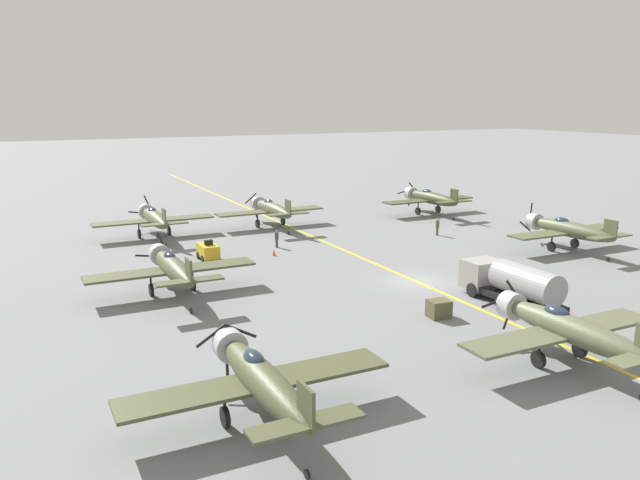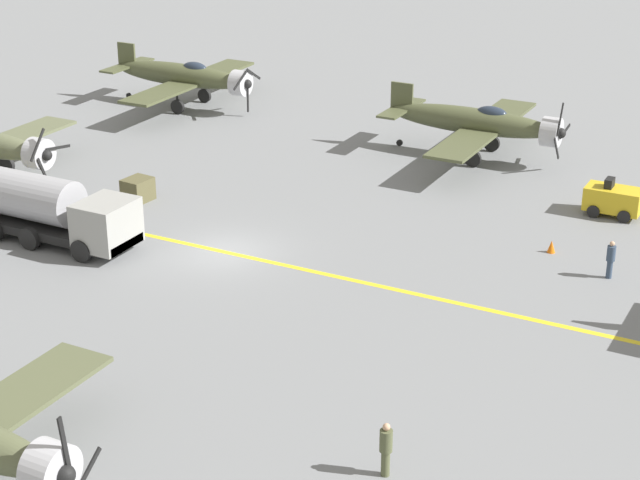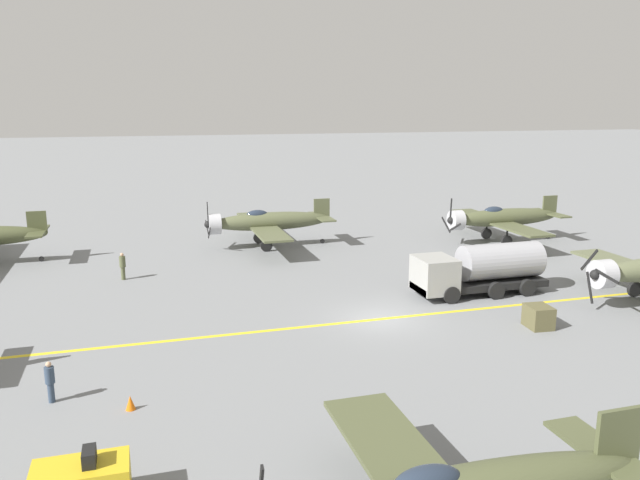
{
  "view_description": "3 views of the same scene",
  "coord_description": "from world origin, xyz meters",
  "px_view_note": "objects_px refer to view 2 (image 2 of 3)",
  "views": [
    {
      "loc": [
        -27.08,
        -37.54,
        13.5
      ],
      "look_at": [
        -4.65,
        7.24,
        2.29
      ],
      "focal_mm": 35.0,
      "sensor_mm": 36.0,
      "label": 1
    },
    {
      "loc": [
        35.7,
        23.52,
        18.46
      ],
      "look_at": [
        0.07,
        4.71,
        1.52
      ],
      "focal_mm": 60.0,
      "sensor_mm": 36.0,
      "label": 2
    },
    {
      "loc": [
        -28.83,
        11.82,
        11.04
      ],
      "look_at": [
        4.3,
        2.02,
        3.47
      ],
      "focal_mm": 35.0,
      "sensor_mm": 36.0,
      "label": 3
    }
  ],
  "objects_px": {
    "airplane_near_left": "(185,76)",
    "supply_crate_by_tanker": "(138,190)",
    "ground_crew_walking": "(386,447)",
    "traffic_cone": "(551,247)",
    "fuel_tanker": "(53,210)",
    "tow_tractor": "(613,199)",
    "ground_crew_inspecting": "(611,258)",
    "airplane_mid_left": "(478,122)"
  },
  "relations": [
    {
      "from": "fuel_tanker",
      "to": "traffic_cone",
      "type": "relative_size",
      "value": 14.55
    },
    {
      "from": "fuel_tanker",
      "to": "supply_crate_by_tanker",
      "type": "distance_m",
      "value": 5.98
    },
    {
      "from": "traffic_cone",
      "to": "airplane_mid_left",
      "type": "bearing_deg",
      "value": -145.54
    },
    {
      "from": "fuel_tanker",
      "to": "ground_crew_walking",
      "type": "relative_size",
      "value": 4.54
    },
    {
      "from": "fuel_tanker",
      "to": "airplane_near_left",
      "type": "bearing_deg",
      "value": -160.69
    },
    {
      "from": "airplane_mid_left",
      "to": "ground_crew_inspecting",
      "type": "relative_size",
      "value": 7.36
    },
    {
      "from": "airplane_near_left",
      "to": "airplane_mid_left",
      "type": "bearing_deg",
      "value": 102.42
    },
    {
      "from": "airplane_mid_left",
      "to": "ground_crew_walking",
      "type": "bearing_deg",
      "value": 10.98
    },
    {
      "from": "traffic_cone",
      "to": "ground_crew_inspecting",
      "type": "bearing_deg",
      "value": 62.85
    },
    {
      "from": "airplane_mid_left",
      "to": "fuel_tanker",
      "type": "relative_size",
      "value": 1.5
    },
    {
      "from": "tow_tractor",
      "to": "ground_crew_inspecting",
      "type": "distance_m",
      "value": 7.31
    },
    {
      "from": "airplane_near_left",
      "to": "supply_crate_by_tanker",
      "type": "relative_size",
      "value": 8.85
    },
    {
      "from": "ground_crew_walking",
      "to": "airplane_near_left",
      "type": "bearing_deg",
      "value": -137.49
    },
    {
      "from": "supply_crate_by_tanker",
      "to": "traffic_cone",
      "type": "relative_size",
      "value": 2.47
    },
    {
      "from": "tow_tractor",
      "to": "ground_crew_inspecting",
      "type": "height_order",
      "value": "tow_tractor"
    },
    {
      "from": "airplane_mid_left",
      "to": "supply_crate_by_tanker",
      "type": "relative_size",
      "value": 8.85
    },
    {
      "from": "fuel_tanker",
      "to": "ground_crew_inspecting",
      "type": "height_order",
      "value": "fuel_tanker"
    },
    {
      "from": "airplane_mid_left",
      "to": "airplane_near_left",
      "type": "relative_size",
      "value": 1.0
    },
    {
      "from": "fuel_tanker",
      "to": "traffic_cone",
      "type": "distance_m",
      "value": 21.82
    },
    {
      "from": "ground_crew_walking",
      "to": "supply_crate_by_tanker",
      "type": "distance_m",
      "value": 25.19
    },
    {
      "from": "airplane_mid_left",
      "to": "tow_tractor",
      "type": "relative_size",
      "value": 4.62
    },
    {
      "from": "airplane_near_left",
      "to": "ground_crew_walking",
      "type": "distance_m",
      "value": 40.84
    },
    {
      "from": "tow_tractor",
      "to": "ground_crew_inspecting",
      "type": "xyz_separation_m",
      "value": [
        7.13,
        1.61,
        0.1
      ]
    },
    {
      "from": "ground_crew_inspecting",
      "to": "supply_crate_by_tanker",
      "type": "xyz_separation_m",
      "value": [
        1.72,
        -22.57,
        -0.32
      ]
    },
    {
      "from": "fuel_tanker",
      "to": "supply_crate_by_tanker",
      "type": "xyz_separation_m",
      "value": [
        -5.91,
        0.09,
        -0.94
      ]
    },
    {
      "from": "ground_crew_walking",
      "to": "traffic_cone",
      "type": "bearing_deg",
      "value": -178.54
    },
    {
      "from": "tow_tractor",
      "to": "airplane_mid_left",
      "type": "bearing_deg",
      "value": -120.62
    },
    {
      "from": "ground_crew_walking",
      "to": "traffic_cone",
      "type": "distance_m",
      "value": 18.3
    },
    {
      "from": "ground_crew_inspecting",
      "to": "supply_crate_by_tanker",
      "type": "distance_m",
      "value": 22.64
    },
    {
      "from": "fuel_tanker",
      "to": "airplane_mid_left",
      "type": "bearing_deg",
      "value": 148.04
    },
    {
      "from": "ground_crew_walking",
      "to": "ground_crew_inspecting",
      "type": "relative_size",
      "value": 1.08
    },
    {
      "from": "airplane_near_left",
      "to": "ground_crew_walking",
      "type": "bearing_deg",
      "value": 57.94
    },
    {
      "from": "airplane_mid_left",
      "to": "supply_crate_by_tanker",
      "type": "xyz_separation_m",
      "value": [
        13.97,
        -12.31,
        -1.45
      ]
    },
    {
      "from": "airplane_near_left",
      "to": "supply_crate_by_tanker",
      "type": "bearing_deg",
      "value": 41.73
    },
    {
      "from": "airplane_near_left",
      "to": "tow_tractor",
      "type": "distance_m",
      "value": 29.05
    },
    {
      "from": "fuel_tanker",
      "to": "tow_tractor",
      "type": "height_order",
      "value": "fuel_tanker"
    },
    {
      "from": "ground_crew_inspecting",
      "to": "tow_tractor",
      "type": "bearing_deg",
      "value": -167.24
    },
    {
      "from": "airplane_near_left",
      "to": "ground_crew_inspecting",
      "type": "relative_size",
      "value": 7.36
    },
    {
      "from": "fuel_tanker",
      "to": "traffic_cone",
      "type": "xyz_separation_m",
      "value": [
        -9.1,
        19.79,
        -1.24
      ]
    },
    {
      "from": "supply_crate_by_tanker",
      "to": "airplane_near_left",
      "type": "bearing_deg",
      "value": -153.7
    },
    {
      "from": "ground_crew_walking",
      "to": "traffic_cone",
      "type": "xyz_separation_m",
      "value": [
        -18.28,
        -0.47,
        -0.69
      ]
    },
    {
      "from": "traffic_cone",
      "to": "supply_crate_by_tanker",
      "type": "bearing_deg",
      "value": -80.8
    }
  ]
}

